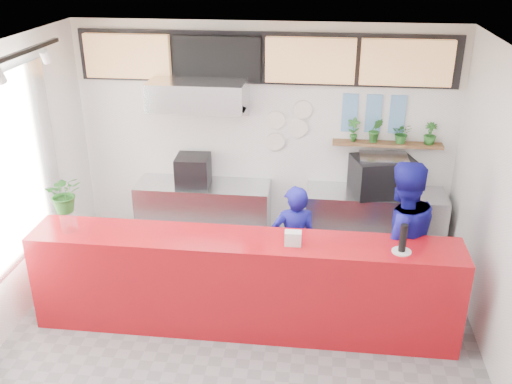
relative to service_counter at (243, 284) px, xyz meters
The scene contains 41 objects.
floor 0.68m from the service_counter, 90.00° to the right, with size 5.00×5.00×0.00m, color slate.
ceiling 2.48m from the service_counter, 90.00° to the right, with size 5.00×5.00×0.00m, color silver.
wall_back 2.30m from the service_counter, 90.00° to the left, with size 5.00×5.00×0.00m, color white.
service_counter is the anchor object (origin of this frame).
cream_band 2.93m from the service_counter, 90.00° to the left, with size 5.00×0.02×0.80m, color beige.
prep_bench 1.97m from the service_counter, 113.96° to the left, with size 1.80×0.60×0.90m, color #B2B5BA.
panini_oven 2.10m from the service_counter, 117.17° to the left, with size 0.44×0.44×0.39m, color black.
extraction_hood 2.50m from the service_counter, 114.57° to the left, with size 1.20×0.70×0.35m, color #B2B5BA.
hood_lip 2.38m from the service_counter, 114.57° to the left, with size 1.20×0.70×0.08m, color #B2B5BA.
right_bench 2.35m from the service_counter, 50.19° to the left, with size 1.80×0.60×0.90m, color #B2B5BA.
espresso_machine 2.45m from the service_counter, 49.26° to the left, with size 0.75×0.53×0.48m, color black.
espresso_tray 2.52m from the service_counter, 49.26° to the left, with size 0.60×0.42×0.06m, color #A5A6AC.
herb_shelf 2.73m from the service_counter, 51.34° to the left, with size 1.40×0.18×0.04m, color brown.
menu_board_far_left 3.31m from the service_counter, 131.47° to the left, with size 1.10×0.10×0.55m, color tan.
menu_board_mid_left 2.88m from the service_counter, 106.59° to the left, with size 1.10×0.10×0.55m, color black.
menu_board_mid_right 2.87m from the service_counter, 73.94° to the left, with size 1.10×0.10×0.55m, color tan.
menu_board_far_right 3.30m from the service_counter, 48.86° to the left, with size 1.10×0.10×0.55m, color tan.
soffit 2.87m from the service_counter, 90.00° to the left, with size 4.80×0.04×0.65m, color black.
window_pane 2.73m from the service_counter, behind, with size 0.04×2.20×1.90m, color silver.
window_frame 2.71m from the service_counter, behind, with size 0.03×2.30×2.00m, color #B2B5BA.
dec_plate_a 2.40m from the service_counter, 85.86° to the left, with size 0.24×0.24×0.03m, color silver.
dec_plate_b 2.39m from the service_counter, 77.74° to the left, with size 0.24×0.24×0.03m, color silver.
dec_plate_c 2.26m from the service_counter, 85.86° to the left, with size 0.24×0.24×0.03m, color silver.
dec_plate_d 2.52m from the service_counter, 76.42° to the left, with size 0.24×0.24×0.03m, color silver.
photo_frame_a 2.76m from the service_counter, 62.13° to the left, with size 0.20×0.02×0.25m, color #598CBF.
photo_frame_b 2.90m from the service_counter, 56.06° to the left, with size 0.20×0.02×0.25m, color #598CBF.
photo_frame_c 3.05m from the service_counter, 50.74° to the left, with size 0.20×0.02×0.25m, color #598CBF.
photo_frame_d 2.64m from the service_counter, 62.13° to the left, with size 0.20×0.02×0.25m, color #598CBF.
photo_frame_e 2.78m from the service_counter, 56.06° to the left, with size 0.20×0.02×0.25m, color #598CBF.
photo_frame_f 2.94m from the service_counter, 50.74° to the left, with size 0.20×0.02×0.25m, color #598CBF.
staff_center 0.83m from the service_counter, 52.04° to the left, with size 0.53×0.35×1.44m, color navy.
staff_right 1.74m from the service_counter, 15.79° to the left, with size 0.90×0.70×1.85m, color navy.
herb_a 2.57m from the service_counter, 59.91° to the left, with size 0.16×0.11×0.31m, color #245E21.
herb_b 2.71m from the service_counter, 54.30° to the left, with size 0.18×0.14×0.32m, color #245E21.
herb_c 2.89m from the service_counter, 48.46° to the left, with size 0.24×0.21×0.27m, color #245E21.
herb_d 3.12m from the service_counter, 43.31° to the left, with size 0.16×0.14×0.28m, color #245E21.
glass_vase 1.96m from the service_counter, behind, with size 0.17×0.17×0.21m, color silver.
basil_vase 2.09m from the service_counter, behind, with size 0.37×0.32×0.41m, color #245E21.
napkin_holder 0.81m from the service_counter, ahead, with size 0.17×0.11×0.15m, color silver.
white_plate 1.69m from the service_counter, ahead, with size 0.19×0.19×0.01m, color silver.
pepper_mill 1.74m from the service_counter, ahead, with size 0.07×0.07×0.29m, color black.
Camera 1 is at (0.75, -4.70, 3.94)m, focal length 40.00 mm.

